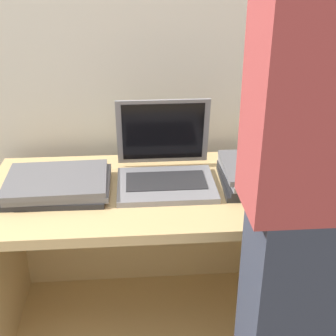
{
  "coord_description": "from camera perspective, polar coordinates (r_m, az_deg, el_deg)",
  "views": [
    {
      "loc": [
        -0.11,
        -1.17,
        1.43
      ],
      "look_at": [
        0.0,
        0.21,
        0.76
      ],
      "focal_mm": 50.0,
      "sensor_mm": 36.0,
      "label": 1
    }
  ],
  "objects": [
    {
      "name": "laptop_stack_right",
      "position": [
        1.72,
        12.44,
        -0.7
      ],
      "size": [
        0.37,
        0.29,
        0.08
      ],
      "color": "#232326",
      "rests_on": "cart"
    },
    {
      "name": "person",
      "position": [
        1.14,
        19.08,
        -2.1
      ],
      "size": [
        0.4,
        0.54,
        1.81
      ],
      "color": "#2D3342",
      "rests_on": "ground_plane"
    },
    {
      "name": "wall_back",
      "position": [
        1.89,
        -1.21,
        18.75
      ],
      "size": [
        8.0,
        0.05,
        2.4
      ],
      "color": "beige",
      "rests_on": "ground_plane"
    },
    {
      "name": "cart",
      "position": [
        1.9,
        -0.37,
        -10.03
      ],
      "size": [
        1.27,
        0.6,
        0.64
      ],
      "color": "tan",
      "rests_on": "ground_plane"
    },
    {
      "name": "laptop_stack_left",
      "position": [
        1.67,
        -13.28,
        -1.95
      ],
      "size": [
        0.36,
        0.28,
        0.06
      ],
      "color": "#232326",
      "rests_on": "cart"
    },
    {
      "name": "laptop_open",
      "position": [
        1.69,
        -0.37,
        0.16
      ],
      "size": [
        0.35,
        0.32,
        0.28
      ],
      "color": "gray",
      "rests_on": "cart"
    },
    {
      "name": "inventory_tag",
      "position": [
        1.64,
        13.12,
        -0.46
      ],
      "size": [
        0.06,
        0.02,
        0.01
      ],
      "color": "red",
      "rests_on": "laptop_stack_right"
    }
  ]
}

